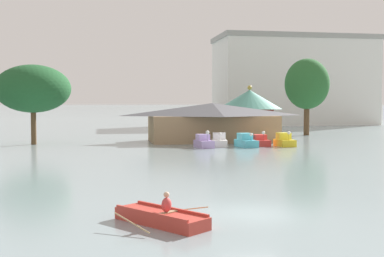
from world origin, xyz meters
TOP-DOWN VIEW (x-y plane):
  - ground_plane at (0.00, 0.00)m, footprint 2000.00×2000.00m
  - rowboat_with_rower at (-3.97, -1.19)m, footprint 3.66×3.96m
  - pedal_boat_lavender at (4.10, 30.18)m, footprint 1.80×2.72m
  - pedal_boat_white at (6.01, 31.31)m, footprint 2.01×2.98m
  - pedal_boat_cyan at (8.63, 30.24)m, footprint 1.93×3.14m
  - pedal_boat_red at (10.58, 31.42)m, footprint 1.68×2.94m
  - pedal_boat_yellow at (12.84, 30.15)m, footprint 1.73×2.57m
  - boathouse at (6.76, 37.95)m, footprint 15.86×8.34m
  - green_roof_pavilion at (15.87, 52.99)m, footprint 9.83×9.83m
  - shoreline_tree_tall_left at (-13.62, 37.20)m, footprint 8.21×8.21m
  - shoreline_tree_right at (22.31, 46.54)m, footprint 6.24×6.24m
  - background_building_block at (33.52, 79.61)m, footprint 32.69×14.39m

SIDE VIEW (x-z plane):
  - ground_plane at x=0.00m, z-range 0.00..0.00m
  - rowboat_with_rower at x=-3.97m, z-range -0.38..0.91m
  - pedal_boat_red at x=10.58m, z-range -0.34..1.30m
  - pedal_boat_lavender at x=4.10m, z-range -0.35..1.47m
  - pedal_boat_cyan at x=8.63m, z-range -0.20..1.32m
  - pedal_boat_white at x=6.01m, z-range -0.21..1.34m
  - pedal_boat_yellow at x=12.84m, z-range -0.27..1.41m
  - boathouse at x=6.76m, z-range 0.11..4.67m
  - green_roof_pavilion at x=15.87m, z-range 0.14..7.37m
  - shoreline_tree_tall_left at x=-13.62m, z-range 1.74..10.53m
  - shoreline_tree_right at x=22.31m, z-range 1.80..12.61m
  - background_building_block at x=33.52m, z-range 0.02..18.35m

